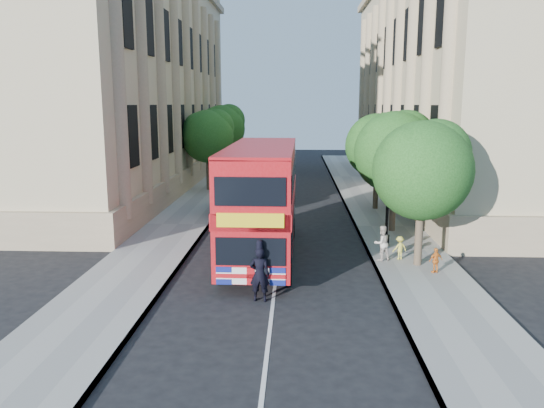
# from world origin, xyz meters

# --- Properties ---
(ground) EXTENTS (120.00, 120.00, 0.00)m
(ground) POSITION_xyz_m (0.00, 0.00, 0.00)
(ground) COLOR black
(ground) RESTS_ON ground
(pavement_right) EXTENTS (3.50, 80.00, 0.12)m
(pavement_right) POSITION_xyz_m (5.75, 10.00, 0.06)
(pavement_right) COLOR gray
(pavement_right) RESTS_ON ground
(pavement_left) EXTENTS (3.50, 80.00, 0.12)m
(pavement_left) POSITION_xyz_m (-5.75, 10.00, 0.06)
(pavement_left) COLOR gray
(pavement_left) RESTS_ON ground
(building_right) EXTENTS (12.00, 38.00, 18.00)m
(building_right) POSITION_xyz_m (13.80, 24.00, 9.00)
(building_right) COLOR tan
(building_right) RESTS_ON ground
(building_left) EXTENTS (12.00, 38.00, 18.00)m
(building_left) POSITION_xyz_m (-13.80, 24.00, 9.00)
(building_left) COLOR tan
(building_left) RESTS_ON ground
(tree_right_near) EXTENTS (4.00, 4.00, 6.08)m
(tree_right_near) POSITION_xyz_m (5.84, 3.03, 4.25)
(tree_right_near) COLOR #473828
(tree_right_near) RESTS_ON ground
(tree_right_mid) EXTENTS (4.20, 4.20, 6.37)m
(tree_right_mid) POSITION_xyz_m (5.84, 9.03, 4.45)
(tree_right_mid) COLOR #473828
(tree_right_mid) RESTS_ON ground
(tree_right_far) EXTENTS (4.00, 4.00, 6.15)m
(tree_right_far) POSITION_xyz_m (5.84, 15.03, 4.31)
(tree_right_far) COLOR #473828
(tree_right_far) RESTS_ON ground
(tree_left_far) EXTENTS (4.00, 4.00, 6.30)m
(tree_left_far) POSITION_xyz_m (-5.96, 22.03, 4.44)
(tree_left_far) COLOR #473828
(tree_left_far) RESTS_ON ground
(tree_left_back) EXTENTS (4.20, 4.20, 6.65)m
(tree_left_back) POSITION_xyz_m (-5.96, 30.03, 4.71)
(tree_left_back) COLOR #473828
(tree_left_back) RESTS_ON ground
(lamp_post) EXTENTS (0.32, 0.32, 5.16)m
(lamp_post) POSITION_xyz_m (5.00, 6.00, 2.51)
(lamp_post) COLOR black
(lamp_post) RESTS_ON pavement_right
(double_decker_bus) EXTENTS (2.90, 10.47, 4.82)m
(double_decker_bus) POSITION_xyz_m (-0.73, 4.31, 2.66)
(double_decker_bus) COLOR #AA0B11
(double_decker_bus) RESTS_ON ground
(box_van) EXTENTS (2.57, 5.39, 2.99)m
(box_van) POSITION_xyz_m (-2.91, 14.17, 1.46)
(box_van) COLOR black
(box_van) RESTS_ON ground
(police_constable) EXTENTS (0.72, 0.50, 1.90)m
(police_constable) POSITION_xyz_m (-0.46, -1.08, 0.95)
(police_constable) COLOR black
(police_constable) RESTS_ON ground
(woman_pedestrian) EXTENTS (0.90, 0.81, 1.50)m
(woman_pedestrian) POSITION_xyz_m (4.40, 3.56, 0.87)
(woman_pedestrian) COLOR beige
(woman_pedestrian) RESTS_ON pavement_right
(child_a) EXTENTS (0.64, 0.45, 1.01)m
(child_a) POSITION_xyz_m (6.25, 1.94, 0.62)
(child_a) COLOR orange
(child_a) RESTS_ON pavement_right
(child_b) EXTENTS (0.74, 0.58, 1.01)m
(child_b) POSITION_xyz_m (5.20, 3.75, 0.62)
(child_b) COLOR gold
(child_b) RESTS_ON pavement_right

